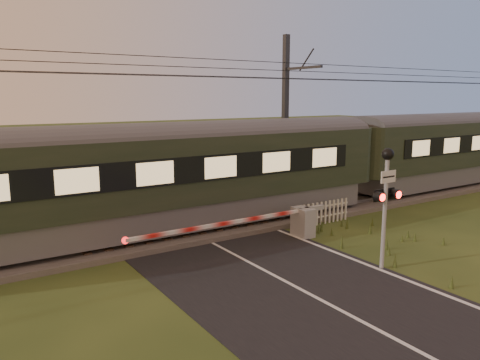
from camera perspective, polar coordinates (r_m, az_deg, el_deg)
ground at (r=12.00m, az=8.36°, el=-13.62°), size 160.00×160.00×0.00m
road at (r=11.85m, az=9.19°, el=-13.92°), size 6.00×140.00×0.03m
track_bed at (r=17.09m, az=-6.21°, el=-6.03°), size 140.00×3.40×0.39m
overhead_wires at (r=16.44m, az=-6.60°, el=13.27°), size 120.00×0.62×0.62m
train at (r=21.55m, az=13.57°, el=2.65°), size 39.02×2.69×3.63m
boom_gate at (r=16.17m, az=6.55°, el=-5.09°), size 7.37×0.78×1.04m
crossing_signal at (r=13.46m, az=17.39°, el=-0.81°), size 0.87×0.36×3.44m
picket_fence at (r=18.05m, az=9.87°, el=-3.99°), size 2.80×0.07×0.88m
catenary_mast at (r=21.64m, az=5.64°, el=7.71°), size 0.24×2.47×7.53m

